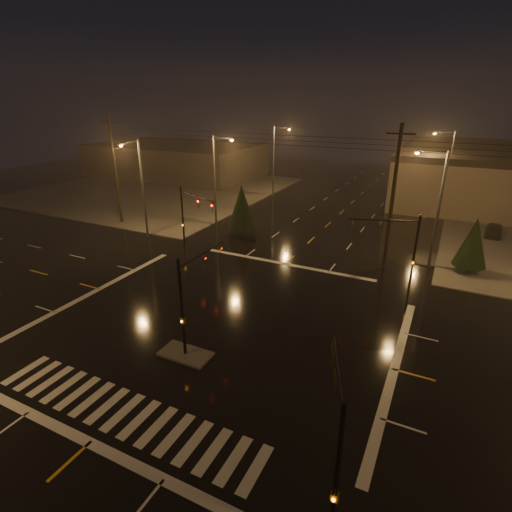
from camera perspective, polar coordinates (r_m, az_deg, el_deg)
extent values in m
plane|color=black|center=(26.79, -4.98, -9.42)|extent=(140.00, 140.00, 0.00)
cube|color=#484641|center=(66.41, -13.99, 9.27)|extent=(36.00, 36.00, 0.12)
cube|color=#484641|center=(24.01, -10.05, -13.62)|extent=(3.00, 1.60, 0.15)
cube|color=beige|center=(21.21, -18.46, -20.40)|extent=(15.00, 2.60, 0.01)
cube|color=beige|center=(20.30, -22.67, -23.40)|extent=(16.00, 0.50, 0.01)
cube|color=beige|center=(35.57, 4.18, -1.12)|extent=(16.00, 0.50, 0.01)
cube|color=#3C3735|center=(78.22, -11.36, 13.37)|extent=(30.00, 18.00, 5.60)
cylinder|color=black|center=(22.46, -10.54, -7.53)|extent=(0.18, 0.18, 6.00)
cylinder|color=black|center=(23.03, -7.66, 0.33)|extent=(0.12, 4.50, 0.12)
imported|color=#594707|center=(24.63, -5.06, 1.77)|extent=(0.16, 0.20, 1.00)
cube|color=#594707|center=(22.80, -10.41, -9.06)|extent=(0.25, 0.18, 0.35)
cylinder|color=black|center=(31.87, 21.69, 0.31)|extent=(0.18, 0.18, 6.00)
cylinder|color=black|center=(30.50, 17.81, 4.88)|extent=(4.74, 1.82, 0.12)
imported|color=#594707|center=(30.14, 13.59, 5.03)|extent=(0.24, 0.22, 1.00)
cube|color=#594707|center=(32.11, 21.52, -0.85)|extent=(0.25, 0.18, 0.35)
cylinder|color=black|center=(39.08, -10.42, 5.37)|extent=(0.18, 0.18, 6.00)
cylinder|color=black|center=(36.43, -8.47, 8.37)|extent=(4.74, 1.82, 0.12)
imported|color=#594707|center=(34.68, -6.28, 7.70)|extent=(0.24, 0.22, 1.00)
cube|color=#594707|center=(39.28, -10.35, 4.39)|extent=(0.25, 0.18, 0.35)
cylinder|color=black|center=(14.18, 11.38, -28.95)|extent=(0.18, 0.18, 6.00)
cylinder|color=black|center=(13.87, 11.55, -15.90)|extent=(1.48, 3.80, 0.12)
imported|color=#594707|center=(15.36, 11.01, -11.94)|extent=(0.22, 0.24, 1.00)
cube|color=#594707|center=(14.72, 11.15, -30.68)|extent=(0.25, 0.18, 0.35)
cylinder|color=#38383A|center=(45.15, -5.95, 10.45)|extent=(0.24, 0.24, 10.00)
cylinder|color=#38383A|center=(43.82, -4.81, 16.50)|extent=(2.40, 0.14, 0.14)
cube|color=#38383A|center=(43.27, -3.51, 16.39)|extent=(0.70, 0.30, 0.18)
sphere|color=orange|center=(43.29, -3.50, 16.22)|extent=(0.32, 0.32, 0.32)
cylinder|color=#38383A|center=(59.08, 2.50, 13.26)|extent=(0.24, 0.24, 10.00)
cylinder|color=#38383A|center=(58.08, 3.72, 17.85)|extent=(2.40, 0.14, 0.14)
cube|color=#38383A|center=(57.67, 4.77, 17.74)|extent=(0.70, 0.30, 0.18)
sphere|color=orange|center=(57.68, 4.77, 17.61)|extent=(0.32, 0.32, 0.32)
cylinder|color=#38383A|center=(36.51, 24.60, 5.82)|extent=(0.24, 0.24, 10.00)
cylinder|color=#38383A|center=(35.68, 23.88, 13.54)|extent=(2.40, 0.14, 0.14)
cube|color=#38383A|center=(35.76, 22.08, 13.73)|extent=(0.70, 0.30, 0.18)
sphere|color=orange|center=(35.78, 22.05, 13.53)|extent=(0.32, 0.32, 0.32)
cylinder|color=#38383A|center=(56.11, 25.80, 10.68)|extent=(0.24, 0.24, 10.00)
cylinder|color=#38383A|center=(55.58, 25.37, 15.71)|extent=(2.40, 0.14, 0.14)
cube|color=#38383A|center=(55.63, 24.20, 15.84)|extent=(0.70, 0.30, 0.18)
sphere|color=orange|center=(55.64, 24.18, 15.71)|extent=(0.32, 0.32, 0.32)
cylinder|color=#38383A|center=(42.75, -15.84, 9.10)|extent=(0.24, 0.24, 10.00)
cylinder|color=#38383A|center=(41.14, -17.68, 15.24)|extent=(0.14, 2.40, 0.14)
cube|color=#38383A|center=(40.36, -18.76, 14.93)|extent=(0.30, 0.70, 0.18)
sphere|color=orange|center=(40.37, -18.74, 14.75)|extent=(0.32, 0.32, 0.32)
cylinder|color=black|center=(48.43, -19.41, 11.34)|extent=(0.32, 0.32, 12.00)
cube|color=black|center=(47.86, -20.22, 17.44)|extent=(2.20, 0.12, 0.12)
cylinder|color=black|center=(34.57, 18.88, 7.55)|extent=(0.32, 0.32, 12.00)
cube|color=black|center=(33.76, 20.00, 16.10)|extent=(2.20, 0.12, 0.12)
cylinder|color=black|center=(38.05, 27.96, -1.63)|extent=(0.18, 0.18, 0.70)
cone|color=black|center=(37.26, 28.61, 1.77)|extent=(2.64, 2.64, 4.12)
cylinder|color=black|center=(42.94, -2.02, 3.53)|extent=(0.18, 0.18, 0.70)
cone|color=black|center=(42.16, -2.07, 7.02)|extent=(3.02, 3.02, 4.71)
imported|color=black|center=(49.20, 30.85, 3.17)|extent=(1.92, 4.05, 1.34)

